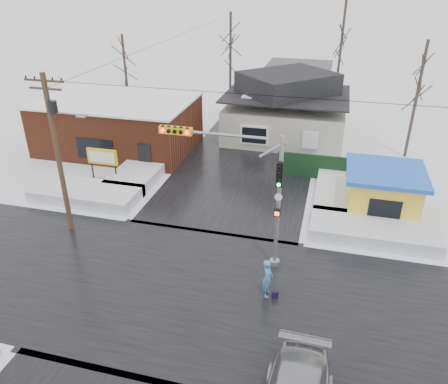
% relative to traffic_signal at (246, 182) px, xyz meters
% --- Properties ---
extents(ground, '(120.00, 120.00, 0.00)m').
position_rel_traffic_signal_xyz_m(ground, '(-2.43, -2.97, -4.54)').
color(ground, white).
rests_on(ground, ground).
extents(road_ns, '(10.00, 120.00, 0.02)m').
position_rel_traffic_signal_xyz_m(road_ns, '(-2.43, -2.97, -4.53)').
color(road_ns, black).
rests_on(road_ns, ground).
extents(road_ew, '(120.00, 10.00, 0.02)m').
position_rel_traffic_signal_xyz_m(road_ew, '(-2.43, -2.97, -4.53)').
color(road_ew, black).
rests_on(road_ew, ground).
extents(snowbank_nw, '(7.00, 3.00, 0.80)m').
position_rel_traffic_signal_xyz_m(snowbank_nw, '(-11.43, 4.03, -4.14)').
color(snowbank_nw, white).
rests_on(snowbank_nw, ground).
extents(snowbank_ne, '(7.00, 3.00, 0.80)m').
position_rel_traffic_signal_xyz_m(snowbank_ne, '(6.57, 4.03, -4.14)').
color(snowbank_ne, white).
rests_on(snowbank_ne, ground).
extents(snowbank_nside_w, '(3.00, 8.00, 0.80)m').
position_rel_traffic_signal_xyz_m(snowbank_nside_w, '(-9.43, 9.03, -4.14)').
color(snowbank_nside_w, white).
rests_on(snowbank_nside_w, ground).
extents(snowbank_nside_e, '(3.00, 8.00, 0.80)m').
position_rel_traffic_signal_xyz_m(snowbank_nside_e, '(4.57, 9.03, -4.14)').
color(snowbank_nside_e, white).
rests_on(snowbank_nside_e, ground).
extents(traffic_signal, '(6.05, 0.68, 7.00)m').
position_rel_traffic_signal_xyz_m(traffic_signal, '(0.00, 0.00, 0.00)').
color(traffic_signal, gray).
rests_on(traffic_signal, ground).
extents(utility_pole, '(3.15, 0.44, 9.00)m').
position_rel_traffic_signal_xyz_m(utility_pole, '(-10.36, 0.53, 0.57)').
color(utility_pole, '#382619').
rests_on(utility_pole, ground).
extents(brick_building, '(12.20, 8.20, 4.12)m').
position_rel_traffic_signal_xyz_m(brick_building, '(-13.43, 13.03, -2.46)').
color(brick_building, brown).
rests_on(brick_building, ground).
extents(marquee_sign, '(2.20, 0.21, 2.55)m').
position_rel_traffic_signal_xyz_m(marquee_sign, '(-11.43, 6.53, -2.62)').
color(marquee_sign, black).
rests_on(marquee_sign, ground).
extents(house, '(10.40, 8.40, 5.76)m').
position_rel_traffic_signal_xyz_m(house, '(-0.43, 19.03, -1.92)').
color(house, beige).
rests_on(house, ground).
extents(kiosk, '(4.60, 4.60, 2.88)m').
position_rel_traffic_signal_xyz_m(kiosk, '(7.07, 7.03, -3.08)').
color(kiosk, yellow).
rests_on(kiosk, ground).
extents(fence, '(8.00, 0.12, 1.80)m').
position_rel_traffic_signal_xyz_m(fence, '(4.07, 11.03, -3.64)').
color(fence, black).
rests_on(fence, ground).
extents(tree_far_left, '(3.00, 3.00, 10.00)m').
position_rel_traffic_signal_xyz_m(tree_far_left, '(-6.43, 23.03, 3.41)').
color(tree_far_left, '#332821').
rests_on(tree_far_left, ground).
extents(tree_far_mid, '(3.00, 3.00, 12.00)m').
position_rel_traffic_signal_xyz_m(tree_far_mid, '(3.57, 25.03, 5.00)').
color(tree_far_mid, '#332821').
rests_on(tree_far_mid, ground).
extents(tree_far_right, '(3.00, 3.00, 9.00)m').
position_rel_traffic_signal_xyz_m(tree_far_right, '(9.57, 17.03, 2.62)').
color(tree_far_right, '#332821').
rests_on(tree_far_right, ground).
extents(tree_far_west, '(3.00, 3.00, 8.00)m').
position_rel_traffic_signal_xyz_m(tree_far_west, '(-16.43, 21.03, 1.82)').
color(tree_far_west, '#332821').
rests_on(tree_far_west, ground).
extents(pedestrian, '(0.52, 0.74, 1.93)m').
position_rel_traffic_signal_xyz_m(pedestrian, '(1.57, -2.35, -3.58)').
color(pedestrian, teal).
rests_on(pedestrian, ground).
extents(shopping_bag, '(0.30, 0.22, 0.35)m').
position_rel_traffic_signal_xyz_m(shopping_bag, '(1.98, -2.48, -4.36)').
color(shopping_bag, black).
rests_on(shopping_bag, ground).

